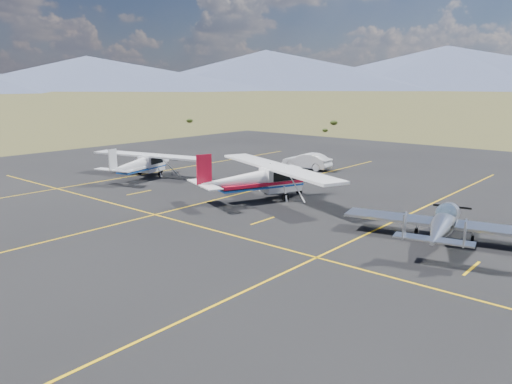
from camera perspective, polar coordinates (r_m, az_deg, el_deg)
ground at (r=25.99m, az=18.04°, el=-4.70°), size 1600.00×1600.00×0.00m
apron at (r=29.21m, az=5.30°, el=-2.27°), size 72.00×72.00×0.02m
aircraft_low_wing at (r=24.81m, az=20.65°, el=-3.30°), size 7.03×9.63×2.09m
aircraft_cessna at (r=31.83m, az=0.53°, el=1.61°), size 8.92×12.32×3.19m
aircraft_plain at (r=40.22m, az=-12.93°, el=3.23°), size 6.86×10.48×2.66m
sedan at (r=43.53m, az=5.84°, el=3.53°), size 1.89×4.38×1.40m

